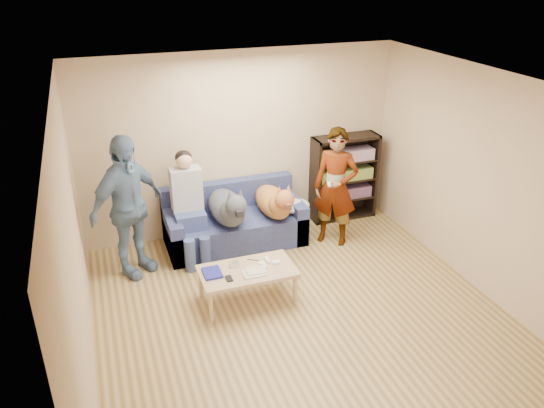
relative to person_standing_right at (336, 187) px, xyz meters
name	(u,v)px	position (x,y,z in m)	size (l,w,h in m)	color
ground	(308,326)	(-1.08, -1.65, -0.83)	(5.00, 5.00, 0.00)	olive
ceiling	(317,91)	(-1.08, -1.65, 1.77)	(5.00, 5.00, 0.00)	white
wall_back	(241,144)	(-1.08, 0.85, 0.47)	(4.50, 4.50, 0.00)	tan
wall_front	(479,401)	(-1.08, -4.15, 0.47)	(4.50, 4.50, 0.00)	tan
wall_left	(74,260)	(-3.33, -1.65, 0.47)	(5.00, 5.00, 0.00)	tan
wall_right	(496,190)	(1.17, -1.65, 0.47)	(5.00, 5.00, 0.00)	tan
blanket	(294,206)	(-0.50, 0.28, -0.32)	(0.46, 0.39, 0.16)	silver
person_standing_right	(336,187)	(0.00, 0.00, 0.00)	(0.61, 0.40, 1.66)	gray
person_standing_left	(128,207)	(-2.75, 0.11, 0.09)	(1.07, 0.45, 1.83)	#6887A7
held_controller	(329,184)	(-0.20, -0.20, 0.15)	(0.04, 0.11, 0.03)	silver
notebook_blue	(212,273)	(-1.96, -0.92, -0.40)	(0.20, 0.26, 0.03)	navy
papers	(254,273)	(-1.51, -1.07, -0.40)	(0.26, 0.20, 0.01)	silver
magazine	(256,270)	(-1.48, -1.05, -0.39)	(0.22, 0.17, 0.01)	beige
camera_silver	(234,264)	(-1.68, -0.85, -0.39)	(0.11, 0.06, 0.05)	silver
controller_a	(267,260)	(-1.28, -0.87, -0.40)	(0.04, 0.13, 0.03)	white
controller_b	(276,262)	(-1.20, -0.95, -0.40)	(0.09, 0.06, 0.03)	white
headphone_cup_a	(264,267)	(-1.36, -0.99, -0.40)	(0.07, 0.07, 0.02)	white
headphone_cup_b	(262,263)	(-1.36, -0.91, -0.40)	(0.07, 0.07, 0.02)	white
pen_orange	(250,277)	(-1.58, -1.13, -0.41)	(0.01, 0.01, 0.14)	orange
pen_black	(252,260)	(-1.44, -0.79, -0.41)	(0.01, 0.01, 0.14)	black
wallet	(229,279)	(-1.81, -1.09, -0.40)	(0.07, 0.12, 0.01)	black
sofa	(234,224)	(-1.33, 0.44, -0.55)	(1.90, 0.85, 0.82)	#515B93
person_seated	(188,202)	(-1.97, 0.32, -0.06)	(0.40, 0.73, 1.47)	#425092
dog_gray	(228,208)	(-1.46, 0.22, -0.17)	(0.45, 1.27, 0.65)	#4C5057
dog_tan	(275,202)	(-0.80, 0.22, -0.19)	(0.42, 1.17, 0.61)	#BF803A
coffee_table	(247,273)	(-1.56, -0.97, -0.46)	(1.10, 0.60, 0.42)	tan
bookshelf	(344,176)	(0.47, 0.68, -0.15)	(1.00, 0.34, 1.30)	black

